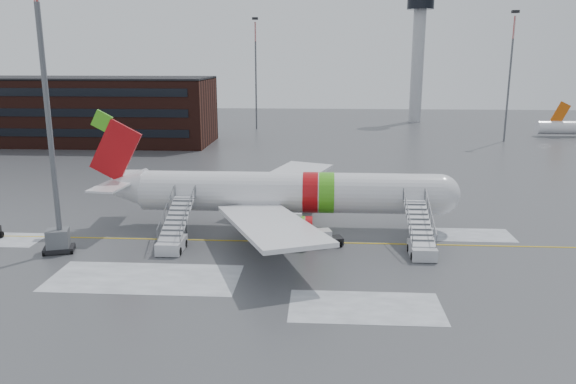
# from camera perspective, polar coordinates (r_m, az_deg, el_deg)

# --- Properties ---
(ground) EXTENTS (260.00, 260.00, 0.00)m
(ground) POSITION_cam_1_polar(r_m,az_deg,el_deg) (51.19, -4.53, -4.62)
(ground) COLOR #494C4F
(ground) RESTS_ON ground
(airliner) EXTENTS (35.03, 32.97, 11.18)m
(airliner) POSITION_cam_1_polar(r_m,az_deg,el_deg) (53.05, -0.89, -0.09)
(airliner) COLOR silver
(airliner) RESTS_ON ground
(airstair_fwd) EXTENTS (2.05, 7.70, 3.48)m
(airstair_fwd) POSITION_cam_1_polar(r_m,az_deg,el_deg) (47.97, 13.34, -4.88)
(airstair_fwd) COLOR #BABCC2
(airstair_fwd) RESTS_ON ground
(airstair_aft) EXTENTS (2.05, 7.70, 3.48)m
(airstair_aft) POSITION_cam_1_polar(r_m,az_deg,el_deg) (48.91, -11.53, -4.43)
(airstair_aft) COLOR #B1B3B9
(airstair_aft) RESTS_ON ground
(pushback_tug) EXTENTS (2.71, 2.30, 1.40)m
(pushback_tug) POSITION_cam_1_polar(r_m,az_deg,el_deg) (48.92, 3.92, -4.72)
(pushback_tug) COLOR black
(pushback_tug) RESTS_ON ground
(uld_container) EXTENTS (2.82, 2.39, 1.97)m
(uld_container) POSITION_cam_1_polar(r_m,az_deg,el_deg) (50.81, -22.30, -4.68)
(uld_container) COLOR black
(uld_container) RESTS_ON ground
(light_mast_near) EXTENTS (1.20, 1.20, 25.25)m
(light_mast_near) POSITION_cam_1_polar(r_m,az_deg,el_deg) (48.58, -23.37, 9.08)
(light_mast_near) COLOR #595B60
(light_mast_near) RESTS_ON ground
(terminal_building) EXTENTS (62.00, 16.11, 12.30)m
(terminal_building) POSITION_cam_1_polar(r_m,az_deg,el_deg) (115.92, -23.33, 7.66)
(terminal_building) COLOR #3F1E16
(terminal_building) RESTS_ON ground
(control_tower) EXTENTS (6.40, 6.40, 30.00)m
(control_tower) POSITION_cam_1_polar(r_m,az_deg,el_deg) (144.98, 13.11, 14.35)
(control_tower) COLOR #B2B5BA
(control_tower) RESTS_ON ground
(light_mast_far_ne) EXTENTS (1.20, 1.20, 24.25)m
(light_mast_far_ne) POSITION_cam_1_polar(r_m,az_deg,el_deg) (115.56, 21.65, 11.60)
(light_mast_far_ne) COLOR #595B60
(light_mast_far_ne) RESTS_ON ground
(light_mast_far_n) EXTENTS (1.20, 1.20, 24.25)m
(light_mast_far_n) POSITION_cam_1_polar(r_m,az_deg,el_deg) (127.04, -3.30, 12.61)
(light_mast_far_n) COLOR #595B60
(light_mast_far_n) RESTS_ON ground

